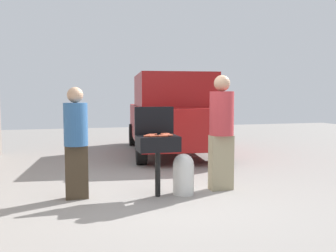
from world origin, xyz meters
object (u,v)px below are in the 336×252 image
Objects in this scene: hot_dog_3 at (167,135)px; hot_dog_9 at (165,134)px; bbq_grill at (158,145)px; hot_dog_2 at (150,136)px; person_right at (221,128)px; hot_dog_1 at (154,136)px; hot_dog_12 at (169,135)px; hot_dog_0 at (168,136)px; hot_dog_8 at (150,136)px; hot_dog_6 at (163,135)px; parked_minivan at (171,114)px; propane_tank at (183,173)px; hot_dog_10 at (148,136)px; person_left at (76,139)px; hot_dog_5 at (165,134)px; hot_dog_11 at (153,134)px; hot_dog_4 at (151,135)px; hot_dog_7 at (163,136)px.

hot_dog_3 is 1.00× the size of hot_dog_9.
hot_dog_3 reaches higher than bbq_grill.
person_right is at bearing 8.38° from hot_dog_2.
hot_dog_1 and hot_dog_12 have the same top height.
hot_dog_8 is at bearing 171.85° from hot_dog_0.
bbq_grill is 6.94× the size of hot_dog_8.
hot_dog_6 is 0.07× the size of person_right.
hot_dog_2 is 0.03× the size of parked_minivan.
propane_tank is 0.34× the size of person_right.
hot_dog_12 is 0.21× the size of propane_tank.
hot_dog_6 is 4.20m from parked_minivan.
person_right is 3.80m from parked_minivan.
hot_dog_9 is at bearing 37.19° from hot_dog_10.
person_left reaches higher than hot_dog_12.
hot_dog_1 is 1.00× the size of hot_dog_10.
hot_dog_1 is 1.00× the size of hot_dog_9.
hot_dog_5 is 0.07× the size of person_right.
bbq_grill is 6.94× the size of hot_dog_12.
hot_dog_9 is at bearing 9.06° from hot_dog_11.
hot_dog_11 is at bearing 12.46° from person_right.
bbq_grill is 0.23m from hot_dog_0.
hot_dog_11 is (0.11, 0.20, 0.00)m from hot_dog_10.
hot_dog_5 is at bearing 63.02° from hot_dog_6.
hot_dog_4 and hot_dog_9 have the same top height.
person_right is 0.39× the size of parked_minivan.
hot_dog_11 is at bearing 59.98° from hot_dog_4.
hot_dog_6 is at bearing -2.46° from hot_dog_8.
hot_dog_12 is (0.31, 0.05, 0.00)m from hot_dog_10.
person_right is (0.91, 0.18, 0.07)m from hot_dog_12.
hot_dog_0 is 0.26m from hot_dog_8.
parked_minivan is at bearing 73.73° from hot_dog_12.
hot_dog_8 is at bearing -109.67° from hot_dog_4.
bbq_grill is at bearing -58.40° from hot_dog_11.
hot_dog_7 and hot_dog_9 have the same top height.
bbq_grill is 0.56× the size of person_left.
hot_dog_0 is 0.97m from person_right.
hot_dog_7 is at bearing 79.14° from parked_minivan.
hot_dog_12 is (0.01, -0.04, 0.00)m from hot_dog_3.
hot_dog_2 is 0.21× the size of propane_tank.
hot_dog_2 is 1.00× the size of hot_dog_12.
hot_dog_10 is (-0.03, -0.03, 0.00)m from hot_dog_8.
hot_dog_6 is at bearing 0.37° from person_left.
bbq_grill is 6.94× the size of hot_dog_9.
hot_dog_8 is 0.08× the size of person_left.
hot_dog_2 reaches higher than propane_tank.
hot_dog_5 is 0.08× the size of person_left.
person_left is (-1.07, 0.34, -0.04)m from hot_dog_1.
hot_dog_11 is at bearing 143.65° from hot_dog_12.
hot_dog_5 is 0.21× the size of propane_tank.
hot_dog_11 is at bearing 131.30° from hot_dog_0.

